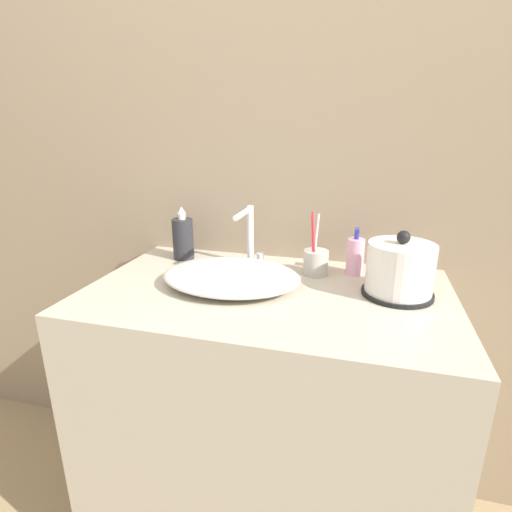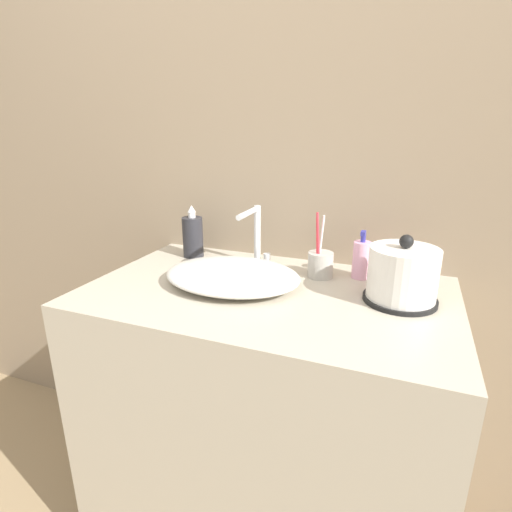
# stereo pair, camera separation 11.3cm
# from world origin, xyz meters

# --- Properties ---
(wall_back) EXTENTS (6.00, 0.04, 2.60)m
(wall_back) POSITION_xyz_m (0.00, 0.65, 1.30)
(wall_back) COLOR gray
(wall_back) RESTS_ON ground_plane
(vanity_counter) EXTENTS (1.04, 0.63, 0.91)m
(vanity_counter) POSITION_xyz_m (0.00, 0.31, 0.46)
(vanity_counter) COLOR #B7AD99
(vanity_counter) RESTS_ON ground_plane
(sink_basin) EXTENTS (0.41, 0.31, 0.06)m
(sink_basin) POSITION_xyz_m (-0.11, 0.32, 0.94)
(sink_basin) COLOR silver
(sink_basin) RESTS_ON vanity_counter
(faucet) EXTENTS (0.06, 0.17, 0.20)m
(faucet) POSITION_xyz_m (-0.11, 0.50, 1.03)
(faucet) COLOR silver
(faucet) RESTS_ON vanity_counter
(electric_kettle) EXTENTS (0.19, 0.19, 0.19)m
(electric_kettle) POSITION_xyz_m (0.36, 0.37, 0.98)
(electric_kettle) COLOR black
(electric_kettle) RESTS_ON vanity_counter
(toothbrush_cup) EXTENTS (0.08, 0.08, 0.21)m
(toothbrush_cup) POSITION_xyz_m (0.12, 0.48, 0.96)
(toothbrush_cup) COLOR #B7B2A8
(toothbrush_cup) RESTS_ON vanity_counter
(lotion_bottle) EXTENTS (0.05, 0.05, 0.15)m
(lotion_bottle) POSITION_xyz_m (0.24, 0.51, 0.97)
(lotion_bottle) COLOR #EAA8C6
(lotion_bottle) RESTS_ON vanity_counter
(shampoo_bottle) EXTENTS (0.07, 0.07, 0.19)m
(shampoo_bottle) POSITION_xyz_m (-0.36, 0.52, 0.99)
(shampoo_bottle) COLOR #28282D
(shampoo_bottle) RESTS_ON vanity_counter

